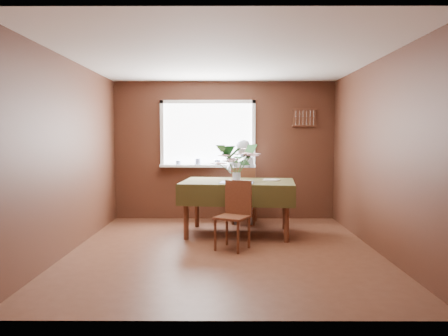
{
  "coord_description": "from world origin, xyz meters",
  "views": [
    {
      "loc": [
        0.02,
        -5.69,
        1.49
      ],
      "look_at": [
        0.0,
        0.55,
        1.05
      ],
      "focal_mm": 35.0,
      "sensor_mm": 36.0,
      "label": 1
    }
  ],
  "objects_px": {
    "chair_near": "(235,211)",
    "flower_bouquet": "(237,160)",
    "chair_far": "(244,193)",
    "seated_woman": "(242,182)",
    "dining_table": "(238,187)"
  },
  "relations": [
    {
      "from": "chair_near",
      "to": "seated_woman",
      "type": "relative_size",
      "value": 0.63
    },
    {
      "from": "dining_table",
      "to": "flower_bouquet",
      "type": "distance_m",
      "value": 0.51
    },
    {
      "from": "seated_woman",
      "to": "chair_near",
      "type": "bearing_deg",
      "value": 82.44
    },
    {
      "from": "chair_far",
      "to": "seated_woman",
      "type": "relative_size",
      "value": 0.68
    },
    {
      "from": "seated_woman",
      "to": "flower_bouquet",
      "type": "height_order",
      "value": "seated_woman"
    },
    {
      "from": "chair_near",
      "to": "seated_woman",
      "type": "height_order",
      "value": "seated_woman"
    },
    {
      "from": "chair_near",
      "to": "seated_woman",
      "type": "distance_m",
      "value": 1.66
    },
    {
      "from": "chair_far",
      "to": "chair_near",
      "type": "relative_size",
      "value": 1.08
    },
    {
      "from": "chair_far",
      "to": "chair_near",
      "type": "xyz_separation_m",
      "value": [
        -0.19,
        -1.65,
        -0.03
      ]
    },
    {
      "from": "dining_table",
      "to": "flower_bouquet",
      "type": "bearing_deg",
      "value": -91.21
    },
    {
      "from": "chair_near",
      "to": "flower_bouquet",
      "type": "distance_m",
      "value": 0.9
    },
    {
      "from": "dining_table",
      "to": "chair_near",
      "type": "relative_size",
      "value": 2.0
    },
    {
      "from": "chair_near",
      "to": "flower_bouquet",
      "type": "xyz_separation_m",
      "value": [
        0.04,
        0.61,
        0.66
      ]
    },
    {
      "from": "chair_far",
      "to": "flower_bouquet",
      "type": "bearing_deg",
      "value": 90.34
    },
    {
      "from": "dining_table",
      "to": "seated_woman",
      "type": "height_order",
      "value": "seated_woman"
    }
  ]
}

